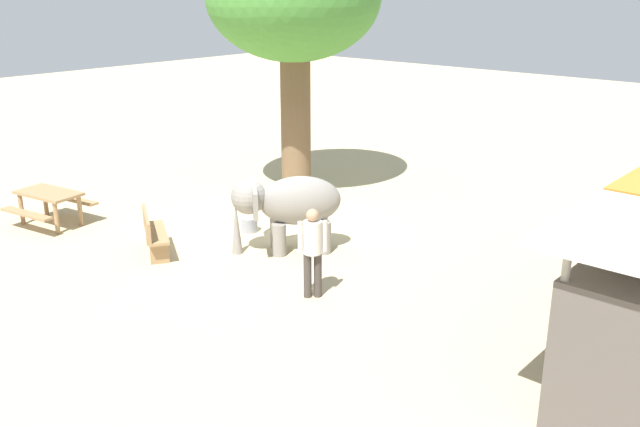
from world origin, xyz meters
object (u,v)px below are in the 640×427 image
object	(u,v)px
wooden_bench	(153,232)
elephant	(288,204)
shade_tree_main	(294,0)
picnic_table_near	(49,200)
feed_bucket	(250,225)
person_handler	(313,246)

from	to	relation	value
wooden_bench	elephant	bearing A→B (deg)	76.42
shade_tree_main	wooden_bench	world-z (taller)	shade_tree_main
elephant	picnic_table_near	world-z (taller)	elephant
wooden_bench	picnic_table_near	distance (m)	3.27
elephant	feed_bucket	size ratio (longest dim) A/B	5.92
picnic_table_near	feed_bucket	world-z (taller)	picnic_table_near
shade_tree_main	feed_bucket	bearing A→B (deg)	25.09
person_handler	wooden_bench	world-z (taller)	person_handler
elephant	person_handler	size ratio (longest dim) A/B	1.32
wooden_bench	picnic_table_near	bearing A→B (deg)	-140.97
picnic_table_near	feed_bucket	size ratio (longest dim) A/B	4.78
shade_tree_main	feed_bucket	world-z (taller)	shade_tree_main
feed_bucket	person_handler	bearing A→B (deg)	64.46
elephant	feed_bucket	distance (m)	1.69
shade_tree_main	picnic_table_near	distance (m)	7.46
feed_bucket	elephant	bearing A→B (deg)	80.33
elephant	picnic_table_near	xyz separation A→B (m)	(2.40, -5.16, -0.41)
elephant	shade_tree_main	distance (m)	5.81
person_handler	feed_bucket	size ratio (longest dim) A/B	4.50
wooden_bench	picnic_table_near	world-z (taller)	wooden_bench
wooden_bench	shade_tree_main	bearing A→B (deg)	131.27
shade_tree_main	picnic_table_near	bearing A→B (deg)	-21.88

